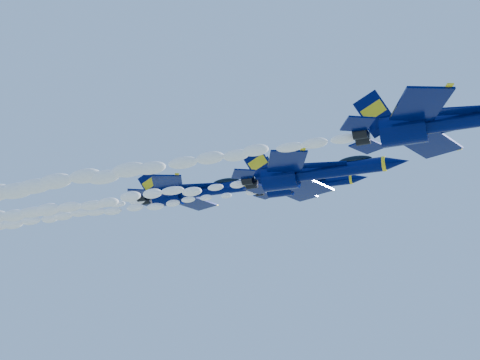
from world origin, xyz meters
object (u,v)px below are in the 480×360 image
(jet_fourth, at_px, (193,191))
(jet_lead, at_px, (447,122))
(jet_third, at_px, (302,185))
(jet_second, at_px, (313,172))

(jet_fourth, bearing_deg, jet_lead, -34.34)
(jet_third, bearing_deg, jet_second, -69.25)
(jet_lead, xyz_separation_m, jet_fourth, (-36.58, 24.98, 6.12))
(jet_third, distance_m, jet_fourth, 17.56)
(jet_lead, bearing_deg, jet_third, 131.63)
(jet_lead, distance_m, jet_third, 29.52)
(jet_lead, distance_m, jet_second, 19.36)
(jet_second, height_order, jet_fourth, jet_fourth)
(jet_lead, bearing_deg, jet_second, 143.44)
(jet_second, relative_size, jet_fourth, 0.96)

